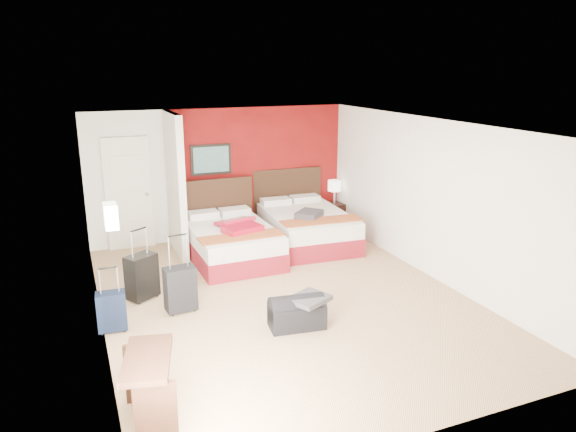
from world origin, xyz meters
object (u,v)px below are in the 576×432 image
suitcase_black (142,278)px  nightstand (334,215)px  desk (149,390)px  bed_left (232,244)px  suitcase_charcoal (180,291)px  duffel_bag (297,314)px  suitcase_navy (112,313)px  table_lamp (334,192)px  bed_right (307,228)px  red_suitcase_open (239,225)px

suitcase_black → nightstand: bearing=-4.6°
nightstand → desk: 6.78m
bed_left → suitcase_black: bearing=-147.7°
bed_left → suitcase_charcoal: suitcase_charcoal is taller
nightstand → duffel_bag: (-2.49, -3.81, -0.07)m
suitcase_navy → bed_left: bearing=46.3°
table_lamp → suitcase_black: bearing=-152.8°
suitcase_navy → duffel_bag: suitcase_navy is taller
suitcase_charcoal → suitcase_navy: (-0.92, -0.24, -0.06)m
bed_left → desk: size_ratio=2.33×
bed_right → desk: size_ratio=2.44×
desk → duffel_bag: bearing=44.9°
red_suitcase_open → suitcase_charcoal: red_suitcase_open is taller
bed_right → suitcase_navy: bearing=-145.7°
bed_left → suitcase_charcoal: (-1.24, -1.70, 0.01)m
suitcase_charcoal → suitcase_navy: 0.95m
table_lamp → suitcase_black: size_ratio=0.76×
suitcase_black → duffel_bag: 2.38m
bed_right → table_lamp: (0.98, 0.81, 0.44)m
red_suitcase_open → suitcase_black: (-1.77, -0.98, -0.32)m
suitcase_navy → duffel_bag: bearing=-15.4°
suitcase_navy → red_suitcase_open: bearing=43.5°
bed_left → duffel_bag: bearing=-89.7°
nightstand → red_suitcase_open: bearing=-158.0°
table_lamp → suitcase_black: 4.74m
suitcase_charcoal → desk: bearing=-114.2°
nightstand → suitcase_black: bearing=-156.6°
desk → table_lamp: bearing=61.8°
table_lamp → duffel_bag: (-2.49, -3.81, -0.57)m
red_suitcase_open → desk: (-2.09, -3.87, -0.29)m
bed_left → desk: (-1.99, -3.97, 0.06)m
red_suitcase_open → bed_left: bearing=121.0°
red_suitcase_open → suitcase_navy: red_suitcase_open is taller
red_suitcase_open → table_lamp: size_ratio=1.75×
bed_right → red_suitcase_open: size_ratio=2.39×
bed_left → bed_right: (1.56, 0.27, 0.01)m
bed_right → duffel_bag: bed_right is taller
duffel_bag → table_lamp: bearing=64.3°
duffel_bag → desk: (-2.04, -1.24, 0.17)m
bed_left → table_lamp: (2.53, 1.08, 0.45)m
bed_left → suitcase_black: 1.99m
nightstand → table_lamp: size_ratio=1.04×
bed_left → red_suitcase_open: size_ratio=2.28×
duffel_bag → desk: 2.39m
bed_right → suitcase_black: suitcase_black is taller
table_lamp → suitcase_charcoal: (-3.77, -2.77, -0.44)m
nightstand → duffel_bag: size_ratio=0.71×
table_lamp → suitcase_charcoal: 4.70m
nightstand → table_lamp: (0.00, 0.00, 0.49)m
duffel_bag → desk: desk is taller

